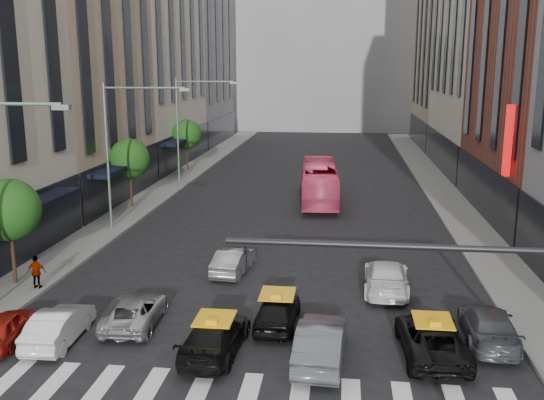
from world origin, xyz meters
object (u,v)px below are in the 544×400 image
(streetlamp_mid, at_px, (121,137))
(car_white_front, at_px, (59,325))
(pedestrian_far, at_px, (37,272))
(car_red, at_px, (4,327))
(taxi_left, at_px, (215,336))
(bus, at_px, (320,182))
(streetlamp_far, at_px, (188,116))
(taxi_center, at_px, (277,310))

(streetlamp_mid, height_order, car_white_front, streetlamp_mid)
(pedestrian_far, bearing_deg, car_white_front, 124.93)
(car_red, bearing_deg, taxi_left, 172.77)
(bus, bearing_deg, car_red, 64.35)
(car_white_front, bearing_deg, taxi_left, 175.38)
(streetlamp_far, bearing_deg, taxi_center, -69.32)
(streetlamp_mid, xyz_separation_m, taxi_left, (9.03, -15.70, -5.24))
(taxi_left, xyz_separation_m, pedestrian_far, (-9.38, 5.13, 0.26))
(streetlamp_far, bearing_deg, bus, -27.54)
(taxi_left, bearing_deg, bus, -92.27)
(streetlamp_far, relative_size, taxi_center, 2.32)
(car_white_front, height_order, taxi_left, taxi_left)
(car_white_front, distance_m, bus, 26.79)
(streetlamp_far, bearing_deg, car_red, -88.10)
(streetlamp_mid, relative_size, taxi_center, 2.32)
(car_red, relative_size, taxi_left, 0.79)
(streetlamp_mid, distance_m, car_white_front, 16.59)
(car_red, distance_m, taxi_left, 7.97)
(streetlamp_mid, bearing_deg, taxi_left, -60.11)
(taxi_center, xyz_separation_m, bus, (0.70, 23.01, 0.86))
(streetlamp_mid, distance_m, pedestrian_far, 11.70)
(streetlamp_far, height_order, car_red, streetlamp_far)
(pedestrian_far, bearing_deg, streetlamp_mid, -91.98)
(bus, distance_m, pedestrian_far, 23.77)
(taxi_left, bearing_deg, streetlamp_mid, -56.46)
(car_white_front, distance_m, taxi_left, 5.99)
(car_white_front, bearing_deg, bus, -110.90)
(pedestrian_far, bearing_deg, bus, -120.49)
(taxi_center, relative_size, pedestrian_far, 2.54)
(streetlamp_mid, height_order, streetlamp_far, same)
(streetlamp_mid, relative_size, taxi_left, 1.98)
(streetlamp_mid, bearing_deg, car_red, -86.18)
(streetlamp_mid, relative_size, car_red, 2.51)
(car_red, distance_m, taxi_center, 10.29)
(streetlamp_mid, relative_size, car_white_front, 2.28)
(streetlamp_mid, xyz_separation_m, streetlamp_far, (0.00, 16.00, 0.00))
(car_red, bearing_deg, taxi_center, -172.67)
(streetlamp_mid, xyz_separation_m, taxi_center, (10.98, -13.10, -5.24))
(car_red, xyz_separation_m, pedestrian_far, (-1.41, 5.20, 0.30))
(taxi_center, xyz_separation_m, pedestrian_far, (-11.34, 2.52, 0.25))
(taxi_left, bearing_deg, car_red, 4.18)
(car_red, height_order, taxi_left, taxi_left)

